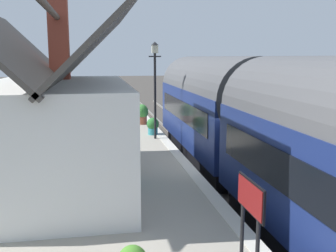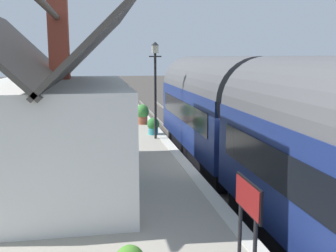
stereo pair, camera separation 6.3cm
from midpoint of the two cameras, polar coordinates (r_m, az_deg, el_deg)
The scene contains 14 objects.
ground_plane at distance 13.47m, azimuth 7.06°, elevation -8.82°, with size 160.00×160.00×0.00m, color #423D38.
platform at distance 12.75m, azimuth -11.58°, elevation -7.76°, with size 32.00×6.48×0.96m, color #A39B8C.
platform_edge_coping at distance 12.89m, azimuth 2.12°, elevation -5.10°, with size 32.00×0.36×0.02m, color beige.
rail_near at distance 14.00m, azimuth 13.46°, elevation -7.99°, with size 52.00×0.08×0.14m, color gray.
rail_far at distance 13.50m, azimuth 7.80°, elevation -8.48°, with size 52.00×0.08×0.14m, color gray.
station_building at distance 10.81m, azimuth -15.63°, elevation -0.24°, with size 7.29×3.82×5.47m.
bench_mid_platform at distance 18.05m, azimuth -10.09°, elevation 0.59°, with size 1.42×0.49×0.88m.
bench_platform_end at distance 23.11m, azimuth -10.52°, elevation 2.59°, with size 1.41×0.47×0.88m.
bench_by_lamp at distance 19.99m, azimuth -9.79°, elevation 1.49°, with size 1.40×0.44×0.88m.
planter_bench_left at distance 20.02m, azimuth -3.86°, elevation 1.76°, with size 0.65×0.65×1.00m.
planter_under_sign at distance 17.29m, azimuth -2.29°, elevation 0.05°, with size 0.53×0.53×0.76m.
planter_bench_right at distance 18.51m, azimuth -7.56°, elevation 0.76°, with size 0.50×0.50×0.77m.
lamp_post_platform at distance 16.18m, azimuth -2.00°, elevation 7.69°, with size 0.32×0.50×3.93m.
station_sign_board at distance 6.06m, azimuth 11.46°, elevation -11.10°, with size 0.96×0.06×1.57m.
Camera 1 is at (-12.15, 3.92, 4.30)m, focal length 42.58 mm.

